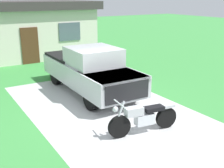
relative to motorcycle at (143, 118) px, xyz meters
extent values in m
plane|color=#3C8F41|center=(0.00, 2.02, -0.47)|extent=(80.00, 80.00, 0.00)
cube|color=#BDBDBD|center=(0.00, 2.02, -0.47)|extent=(5.05, 8.85, 0.01)
cylinder|color=black|center=(-0.75, 0.11, -0.14)|extent=(0.67, 0.21, 0.66)
cylinder|color=black|center=(0.78, -0.12, -0.14)|extent=(0.67, 0.21, 0.66)
cube|color=silver|center=(0.04, -0.01, -0.05)|extent=(0.59, 0.34, 0.32)
cube|color=#B7BABF|center=(-0.31, 0.04, 0.25)|extent=(0.55, 0.33, 0.24)
cube|color=black|center=(0.34, -0.05, 0.23)|extent=(0.63, 0.36, 0.12)
cube|color=#B7BABF|center=(0.78, -0.12, 0.23)|extent=(0.50, 0.27, 0.08)
cylinder|color=silver|center=(-0.75, 0.11, 0.23)|extent=(0.34, 0.11, 0.77)
cylinder|color=silver|center=(-0.75, 0.11, 0.55)|extent=(0.14, 0.70, 0.04)
sphere|color=silver|center=(-0.87, 0.13, 0.41)|extent=(0.16, 0.16, 0.16)
cylinder|color=black|center=(1.20, 2.31, -0.05)|extent=(0.31, 0.84, 0.84)
cylinder|color=black|center=(-0.44, 2.33, -0.05)|extent=(0.31, 0.84, 0.84)
cylinder|color=black|center=(1.26, 5.80, -0.05)|extent=(0.31, 0.84, 0.84)
cylinder|color=black|center=(-0.38, 5.83, -0.05)|extent=(0.31, 0.84, 0.84)
cube|color=#B7BABF|center=(0.41, 4.12, 0.33)|extent=(2.10, 5.63, 0.80)
cube|color=#B7BABF|center=(0.38, 2.27, 0.63)|extent=(1.93, 1.93, 0.20)
cube|color=#B7BABF|center=(0.41, 3.72, 1.08)|extent=(1.83, 1.93, 0.70)
cube|color=#3F4C56|center=(0.39, 2.92, 0.98)|extent=(1.70, 0.19, 0.60)
cube|color=black|center=(0.44, 5.67, 0.58)|extent=(1.94, 2.43, 0.50)
cube|color=black|center=(0.36, 1.34, 0.33)|extent=(1.70, 0.13, 0.64)
cube|color=beige|center=(-0.15, 12.94, 1.03)|extent=(9.00, 5.00, 3.00)
cube|color=#383333|center=(-0.15, 12.94, 2.78)|extent=(9.60, 5.60, 0.50)
cube|color=#4C2D19|center=(-0.15, 10.41, 0.58)|extent=(1.00, 0.08, 2.10)
cube|color=#4C5966|center=(2.37, 10.41, 1.23)|extent=(1.40, 0.06, 1.10)
camera|label=1|loc=(-4.68, -5.78, 3.35)|focal=44.90mm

